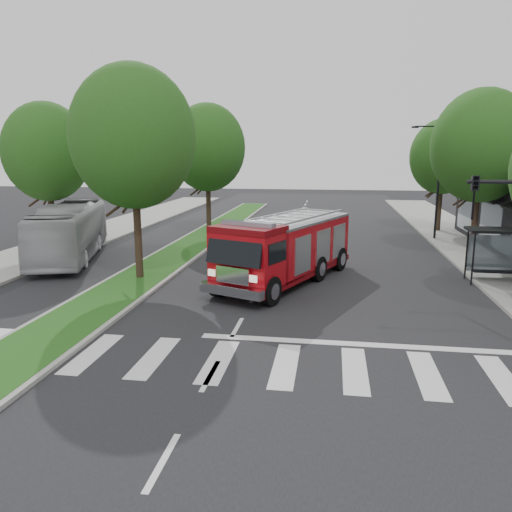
% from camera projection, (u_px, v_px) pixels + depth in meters
% --- Properties ---
extents(ground, '(140.00, 140.00, 0.00)m').
position_uv_depth(ground, '(237.00, 327.00, 17.77)').
color(ground, black).
rests_on(ground, ground).
extents(sidewalk_left, '(5.00, 80.00, 0.15)m').
position_uv_depth(sidewalk_left, '(29.00, 257.00, 29.58)').
color(sidewalk_left, gray).
rests_on(sidewalk_left, ground).
extents(median, '(3.00, 50.00, 0.15)m').
position_uv_depth(median, '(202.00, 238.00, 36.07)').
color(median, gray).
rests_on(median, ground).
extents(bus_shelter, '(3.20, 1.60, 2.61)m').
position_uv_depth(bus_shelter, '(501.00, 240.00, 23.59)').
color(bus_shelter, black).
rests_on(bus_shelter, ground).
extents(tree_right_mid, '(5.60, 5.60, 9.72)m').
position_uv_depth(tree_right_mid, '(481.00, 146.00, 28.31)').
color(tree_right_mid, black).
rests_on(tree_right_mid, ground).
extents(tree_right_far, '(5.00, 5.00, 8.73)m').
position_uv_depth(tree_right_far, '(443.00, 157.00, 38.12)').
color(tree_right_far, black).
rests_on(tree_right_far, ground).
extents(tree_median_near, '(5.80, 5.80, 10.16)m').
position_uv_depth(tree_median_near, '(133.00, 137.00, 23.09)').
color(tree_median_near, black).
rests_on(tree_median_near, ground).
extents(tree_median_far, '(5.60, 5.60, 9.72)m').
position_uv_depth(tree_median_far, '(207.00, 148.00, 36.71)').
color(tree_median_far, black).
rests_on(tree_median_far, ground).
extents(tree_left_mid, '(5.20, 5.20, 9.16)m').
position_uv_depth(tree_left_mid, '(47.00, 152.00, 30.21)').
color(tree_left_mid, black).
rests_on(tree_left_mid, ground).
extents(streetlight_right_far, '(2.11, 0.20, 8.00)m').
position_uv_depth(streetlight_right_far, '(436.00, 177.00, 34.70)').
color(streetlight_right_far, black).
rests_on(streetlight_right_far, ground).
extents(fire_engine, '(6.31, 9.96, 3.33)m').
position_uv_depth(fire_engine, '(286.00, 249.00, 23.75)').
color(fire_engine, '#64050A').
rests_on(fire_engine, ground).
extents(city_bus, '(6.10, 11.69, 3.18)m').
position_uv_depth(city_bus, '(70.00, 231.00, 29.37)').
color(city_bus, '#AAABAE').
rests_on(city_bus, ground).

